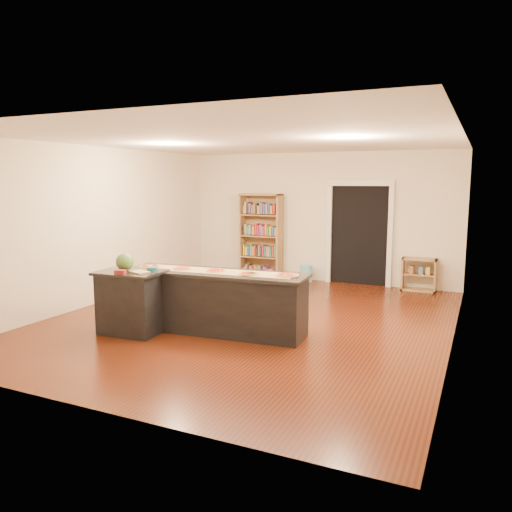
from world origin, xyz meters
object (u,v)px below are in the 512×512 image
at_px(bookshelf, 261,236).
at_px(watermelon, 125,262).
at_px(low_shelf, 419,275).
at_px(waste_bin, 306,273).
at_px(side_counter, 132,302).
at_px(kitchen_island, 215,301).

relative_size(bookshelf, watermelon, 7.44).
distance_m(low_shelf, waste_bin, 2.35).
relative_size(side_counter, waste_bin, 2.46).
bearing_deg(low_shelf, waste_bin, -177.74).
relative_size(bookshelf, low_shelf, 2.86).
xyz_separation_m(low_shelf, watermelon, (-3.54, -4.65, 0.71)).
relative_size(low_shelf, watermelon, 2.60).
bearing_deg(low_shelf, bookshelf, -179.56).
height_order(kitchen_island, waste_bin, kitchen_island).
relative_size(side_counter, watermelon, 3.60).
relative_size(kitchen_island, bookshelf, 1.42).
distance_m(side_counter, watermelon, 0.59).
bearing_deg(low_shelf, kitchen_island, -120.06).
relative_size(bookshelf, waste_bin, 5.09).
distance_m(side_counter, low_shelf, 5.79).
height_order(kitchen_island, watermelon, watermelon).
height_order(side_counter, bookshelf, bookshelf).
xyz_separation_m(bookshelf, low_shelf, (3.46, 0.03, -0.62)).
bearing_deg(watermelon, kitchen_island, 25.44).
distance_m(side_counter, waste_bin, 4.69).
bearing_deg(watermelon, bookshelf, 89.11).
height_order(kitchen_island, side_counter, side_counter).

